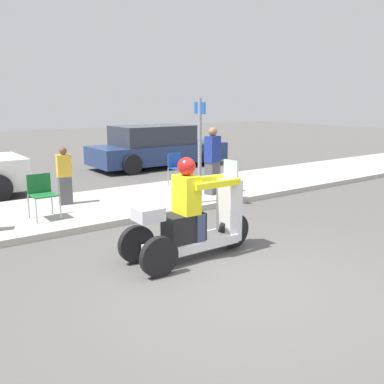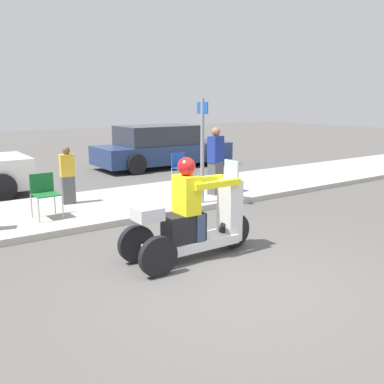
{
  "view_description": "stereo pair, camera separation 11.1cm",
  "coord_description": "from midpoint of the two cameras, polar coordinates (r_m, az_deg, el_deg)",
  "views": [
    {
      "loc": [
        -3.43,
        -3.74,
        2.29
      ],
      "look_at": [
        0.06,
        1.12,
        0.99
      ],
      "focal_mm": 40.0,
      "sensor_mm": 36.0,
      "label": 1
    },
    {
      "loc": [
        -3.34,
        -3.8,
        2.29
      ],
      "look_at": [
        0.06,
        1.12,
        0.99
      ],
      "focal_mm": 40.0,
      "sensor_mm": 36.0,
      "label": 2
    }
  ],
  "objects": [
    {
      "name": "folding_chair_curbside",
      "position": [
        8.42,
        -18.75,
        0.15
      ],
      "size": [
        0.48,
        0.48,
        0.82
      ],
      "color": "#A5A8AD",
      "rests_on": "sidewalk_strip"
    },
    {
      "name": "motorcycle_trike",
      "position": [
        6.24,
        0.6,
        -4.02
      ],
      "size": [
        2.11,
        0.72,
        1.5
      ],
      "color": "black",
      "rests_on": "ground"
    },
    {
      "name": "ground_plane",
      "position": [
        5.56,
        6.83,
        -12.2
      ],
      "size": [
        60.0,
        60.0,
        0.0
      ],
      "primitive_type": "plane",
      "color": "#565451"
    },
    {
      "name": "spectator_by_tree",
      "position": [
        9.95,
        3.48,
        3.99
      ],
      "size": [
        0.42,
        0.32,
        1.56
      ],
      "color": "#515156",
      "rests_on": "sidewalk_strip"
    },
    {
      "name": "sidewalk_strip",
      "position": [
        9.3,
        -12.2,
        -1.94
      ],
      "size": [
        28.0,
        2.8,
        0.12
      ],
      "color": "#B2ADA3",
      "rests_on": "ground"
    },
    {
      "name": "parked_car_lot_center",
      "position": [
        14.85,
        -3.89,
        5.97
      ],
      "size": [
        4.71,
        2.05,
        1.43
      ],
      "color": "navy",
      "rests_on": "ground"
    },
    {
      "name": "spectator_near_curb",
      "position": [
        9.36,
        -15.92,
        2.0
      ],
      "size": [
        0.3,
        0.2,
        1.21
      ],
      "color": "#515156",
      "rests_on": "sidewalk_strip"
    },
    {
      "name": "folding_chair_set_back",
      "position": [
        11.05,
        -1.18,
        3.55
      ],
      "size": [
        0.53,
        0.53,
        0.82
      ],
      "color": "#A5A8AD",
      "rests_on": "sidewalk_strip"
    },
    {
      "name": "street_sign",
      "position": [
        9.01,
        1.74,
        6.02
      ],
      "size": [
        0.08,
        0.36,
        2.2
      ],
      "color": "gray",
      "rests_on": "sidewalk_strip"
    }
  ]
}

